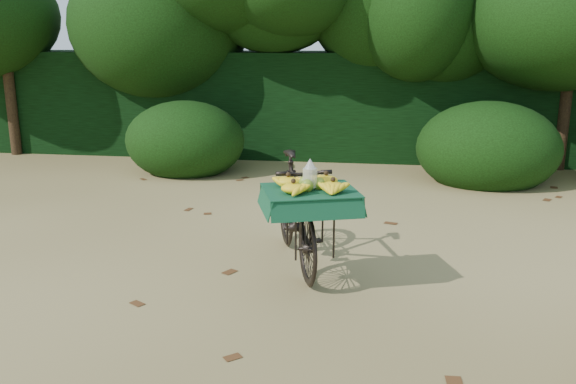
# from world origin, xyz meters

# --- Properties ---
(ground) EXTENTS (80.00, 80.00, 0.00)m
(ground) POSITION_xyz_m (0.00, 0.00, 0.00)
(ground) COLOR tan
(ground) RESTS_ON ground
(vendor_bicycle) EXTENTS (1.13, 1.86, 1.03)m
(vendor_bicycle) POSITION_xyz_m (-0.77, 0.64, 0.52)
(vendor_bicycle) COLOR black
(vendor_bicycle) RESTS_ON ground
(hedge_backdrop) EXTENTS (26.00, 1.80, 1.80)m
(hedge_backdrop) POSITION_xyz_m (0.00, 6.30, 0.90)
(hedge_backdrop) COLOR black
(hedge_backdrop) RESTS_ON ground
(tree_row) EXTENTS (14.50, 2.00, 4.00)m
(tree_row) POSITION_xyz_m (-0.65, 5.50, 2.00)
(tree_row) COLOR black
(tree_row) RESTS_ON ground
(bush_clumps) EXTENTS (8.80, 1.70, 0.90)m
(bush_clumps) POSITION_xyz_m (0.50, 4.30, 0.45)
(bush_clumps) COLOR black
(bush_clumps) RESTS_ON ground
(leaf_litter) EXTENTS (7.00, 7.30, 0.01)m
(leaf_litter) POSITION_xyz_m (0.00, 0.65, 0.01)
(leaf_litter) COLOR #512E15
(leaf_litter) RESTS_ON ground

